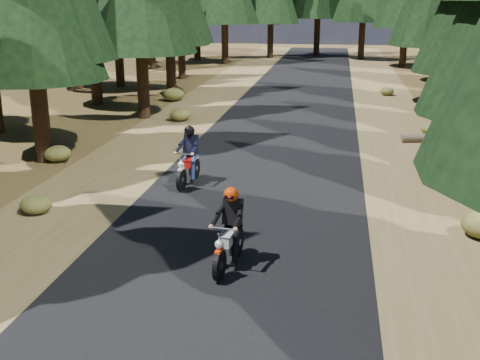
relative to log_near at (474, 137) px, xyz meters
name	(u,v)px	position (x,y,z in m)	size (l,w,h in m)	color
ground	(229,249)	(-7.25, -11.39, -0.16)	(120.00, 120.00, 0.00)	#483419
road	(259,182)	(-7.25, -6.39, -0.15)	(6.00, 100.00, 0.01)	black
shoulder_l	(109,175)	(-11.85, -6.39, -0.16)	(3.20, 100.00, 0.01)	brown
shoulder_r	(422,189)	(-2.65, -6.39, -0.16)	(3.20, 100.00, 0.01)	brown
log_near	(474,137)	(0.00, 0.00, 0.00)	(0.32, 0.32, 5.49)	#4C4233
understory_shrubs	(306,147)	(-6.08, -3.07, 0.12)	(15.89, 32.60, 0.68)	#474C1E
rider_lead	(229,242)	(-7.09, -12.28, 0.39)	(0.78, 1.87, 1.62)	beige
rider_follow	(188,166)	(-9.22, -7.00, 0.41)	(0.73, 1.93, 1.68)	#A60D0B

